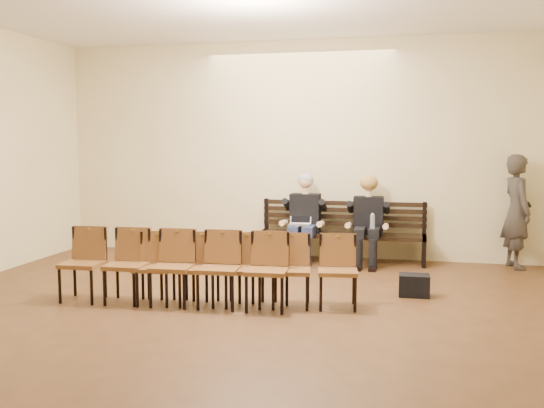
{
  "coord_description": "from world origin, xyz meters",
  "views": [
    {
      "loc": [
        1.8,
        -4.74,
        1.9
      ],
      "look_at": [
        -0.24,
        4.05,
        0.95
      ],
      "focal_mm": 40.0,
      "sensor_mm": 36.0,
      "label": 1
    }
  ],
  "objects_px": {
    "bag": "(414,285)",
    "chair_row_back": "(172,268)",
    "laptop": "(299,227)",
    "water_bottle": "(372,230)",
    "chair_row_front": "(245,270)",
    "passerby": "(517,203)",
    "bench": "(341,247)",
    "seated_woman": "(368,223)",
    "seated_man": "(304,218)"
  },
  "relations": [
    {
      "from": "passerby",
      "to": "bag",
      "type": "bearing_deg",
      "value": 129.41
    },
    {
      "from": "laptop",
      "to": "chair_row_back",
      "type": "xyz_separation_m",
      "value": [
        -0.99,
        -2.67,
        -0.13
      ]
    },
    {
      "from": "bench",
      "to": "laptop",
      "type": "height_order",
      "value": "laptop"
    },
    {
      "from": "laptop",
      "to": "chair_row_front",
      "type": "relative_size",
      "value": 0.13
    },
    {
      "from": "water_bottle",
      "to": "passerby",
      "type": "relative_size",
      "value": 0.12
    },
    {
      "from": "passerby",
      "to": "seated_woman",
      "type": "bearing_deg",
      "value": 81.02
    },
    {
      "from": "chair_row_front",
      "to": "passerby",
      "type": "bearing_deg",
      "value": 32.7
    },
    {
      "from": "chair_row_front",
      "to": "bench",
      "type": "bearing_deg",
      "value": 66.23
    },
    {
      "from": "laptop",
      "to": "passerby",
      "type": "xyz_separation_m",
      "value": [
        3.21,
        0.39,
        0.41
      ]
    },
    {
      "from": "laptop",
      "to": "bag",
      "type": "xyz_separation_m",
      "value": [
        1.74,
        -1.65,
        -0.44
      ]
    },
    {
      "from": "passerby",
      "to": "laptop",
      "type": "bearing_deg",
      "value": 82.17
    },
    {
      "from": "passerby",
      "to": "chair_row_back",
      "type": "xyz_separation_m",
      "value": [
        -4.2,
        -3.07,
        -0.54
      ]
    },
    {
      "from": "laptop",
      "to": "passerby",
      "type": "distance_m",
      "value": 3.25
    },
    {
      "from": "chair_row_back",
      "to": "passerby",
      "type": "bearing_deg",
      "value": 33.03
    },
    {
      "from": "chair_row_front",
      "to": "bag",
      "type": "bearing_deg",
      "value": 16.56
    },
    {
      "from": "bag",
      "to": "bench",
      "type": "bearing_deg",
      "value": 119.91
    },
    {
      "from": "bench",
      "to": "chair_row_back",
      "type": "xyz_separation_m",
      "value": [
        -1.61,
        -2.97,
        0.21
      ]
    },
    {
      "from": "bag",
      "to": "chair_row_back",
      "type": "relative_size",
      "value": 0.14
    },
    {
      "from": "seated_man",
      "to": "water_bottle",
      "type": "distance_m",
      "value": 1.11
    },
    {
      "from": "water_bottle",
      "to": "passerby",
      "type": "distance_m",
      "value": 2.17
    },
    {
      "from": "bench",
      "to": "laptop",
      "type": "bearing_deg",
      "value": -154.93
    },
    {
      "from": "water_bottle",
      "to": "chair_row_front",
      "type": "bearing_deg",
      "value": -117.7
    },
    {
      "from": "seated_woman",
      "to": "laptop",
      "type": "height_order",
      "value": "seated_woman"
    },
    {
      "from": "seated_man",
      "to": "chair_row_front",
      "type": "distance_m",
      "value": 2.71
    },
    {
      "from": "laptop",
      "to": "water_bottle",
      "type": "height_order",
      "value": "laptop"
    },
    {
      "from": "laptop",
      "to": "water_bottle",
      "type": "xyz_separation_m",
      "value": [
        1.12,
        -0.07,
        -0.0
      ]
    },
    {
      "from": "bench",
      "to": "passerby",
      "type": "relative_size",
      "value": 1.33
    },
    {
      "from": "bag",
      "to": "chair_row_front",
      "type": "height_order",
      "value": "chair_row_front"
    },
    {
      "from": "bench",
      "to": "water_bottle",
      "type": "xyz_separation_m",
      "value": [
        0.5,
        -0.36,
        0.34
      ]
    },
    {
      "from": "laptop",
      "to": "passerby",
      "type": "height_order",
      "value": "passerby"
    },
    {
      "from": "seated_woman",
      "to": "laptop",
      "type": "distance_m",
      "value": 1.05
    },
    {
      "from": "water_bottle",
      "to": "chair_row_front",
      "type": "relative_size",
      "value": 0.09
    },
    {
      "from": "laptop",
      "to": "bench",
      "type": "bearing_deg",
      "value": 27.8
    },
    {
      "from": "bench",
      "to": "bag",
      "type": "bearing_deg",
      "value": -60.09
    },
    {
      "from": "seated_woman",
      "to": "bag",
      "type": "bearing_deg",
      "value": -68.97
    },
    {
      "from": "passerby",
      "to": "water_bottle",
      "type": "bearing_deg",
      "value": 87.58
    },
    {
      "from": "laptop",
      "to": "water_bottle",
      "type": "relative_size",
      "value": 1.39
    },
    {
      "from": "water_bottle",
      "to": "bench",
      "type": "bearing_deg",
      "value": 144.46
    },
    {
      "from": "bench",
      "to": "laptop",
      "type": "relative_size",
      "value": 7.88
    },
    {
      "from": "seated_man",
      "to": "chair_row_front",
      "type": "height_order",
      "value": "seated_man"
    },
    {
      "from": "water_bottle",
      "to": "passerby",
      "type": "bearing_deg",
      "value": 12.36
    },
    {
      "from": "seated_man",
      "to": "water_bottle",
      "type": "xyz_separation_m",
      "value": [
        1.07,
        -0.24,
        -0.13
      ]
    },
    {
      "from": "seated_woman",
      "to": "water_bottle",
      "type": "height_order",
      "value": "seated_woman"
    },
    {
      "from": "seated_man",
      "to": "chair_row_front",
      "type": "relative_size",
      "value": 0.54
    },
    {
      "from": "seated_man",
      "to": "water_bottle",
      "type": "bearing_deg",
      "value": -12.43
    },
    {
      "from": "laptop",
      "to": "chair_row_back",
      "type": "distance_m",
      "value": 2.86
    },
    {
      "from": "water_bottle",
      "to": "seated_man",
      "type": "bearing_deg",
      "value": 167.57
    },
    {
      "from": "seated_woman",
      "to": "chair_row_front",
      "type": "xyz_separation_m",
      "value": [
        -1.2,
        -2.69,
        -0.23
      ]
    },
    {
      "from": "bench",
      "to": "bag",
      "type": "distance_m",
      "value": 2.24
    },
    {
      "from": "bench",
      "to": "laptop",
      "type": "xyz_separation_m",
      "value": [
        -0.62,
        -0.29,
        0.35
      ]
    }
  ]
}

